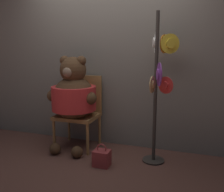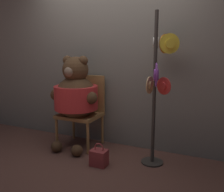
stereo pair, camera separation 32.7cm
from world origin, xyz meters
name	(u,v)px [view 1 (the left image)]	position (x,y,z in m)	size (l,w,h in m)	color
ground_plane	(97,157)	(0.00, 0.00, 0.00)	(14.00, 14.00, 0.00)	brown
wall_back	(112,53)	(0.00, 0.59, 1.36)	(8.00, 0.10, 2.72)	slate
chair	(80,108)	(-0.41, 0.34, 0.56)	(0.58, 0.50, 1.04)	#9E703D
teddy_bear	(74,95)	(-0.42, 0.16, 0.79)	(0.74, 0.66, 1.33)	#4C331E
hat_display_rack	(159,81)	(0.76, 0.14, 1.04)	(0.39, 0.61, 1.86)	#332D28
handbag_on_ground	(102,158)	(0.15, -0.22, 0.10)	(0.20, 0.16, 0.29)	maroon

